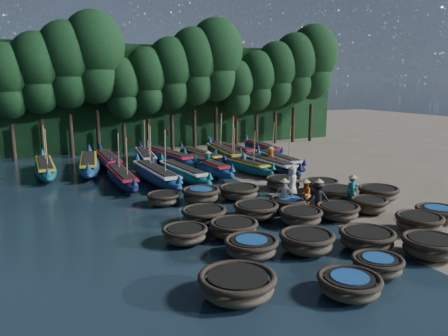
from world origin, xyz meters
name	(u,v)px	position (x,y,z in m)	size (l,w,h in m)	color
ground	(285,202)	(0.00, 0.00, 0.00)	(120.00, 120.00, 0.00)	#7E6E5C
foliage_wall	(159,97)	(0.00, 23.50, 5.00)	(40.00, 3.00, 10.00)	black
coracle_0	(237,285)	(-7.36, -8.73, 0.46)	(2.85, 2.85, 0.80)	brown
coracle_1	(349,285)	(-4.13, -10.09, 0.39)	(2.49, 2.49, 0.67)	brown
coracle_2	(377,265)	(-2.25, -9.34, 0.39)	(1.81, 1.81, 0.68)	brown
coracle_3	(430,246)	(0.72, -9.00, 0.46)	(2.17, 2.17, 0.81)	brown
coracle_5	(251,247)	(-5.42, -6.08, 0.42)	(2.59, 2.59, 0.73)	brown
coracle_6	(307,241)	(-3.25, -6.60, 0.46)	(2.50, 2.50, 0.81)	brown
coracle_7	(367,239)	(-0.86, -7.34, 0.45)	(2.73, 2.73, 0.78)	brown
coracle_8	(419,222)	(2.67, -6.77, 0.46)	(2.52, 2.52, 0.80)	brown
coracle_9	(437,213)	(4.70, -6.05, 0.40)	(2.33, 2.33, 0.70)	brown
coracle_10	(185,234)	(-7.22, -3.63, 0.40)	(2.25, 2.25, 0.70)	brown
coracle_11	(234,228)	(-5.10, -3.90, 0.42)	(2.18, 2.18, 0.74)	brown
coracle_12	(301,216)	(-1.54, -3.75, 0.43)	(2.04, 2.04, 0.75)	brown
coracle_13	(338,211)	(0.63, -3.74, 0.41)	(2.61, 2.61, 0.71)	brown
coracle_14	(369,205)	(2.72, -3.62, 0.44)	(2.08, 2.08, 0.76)	brown
coracle_15	(204,215)	(-5.59, -1.73, 0.44)	(2.15, 2.15, 0.77)	brown
coracle_16	(256,210)	(-2.99, -2.07, 0.45)	(2.21, 2.21, 0.79)	brown
coracle_17	(289,203)	(-0.83, -1.66, 0.43)	(2.15, 2.15, 0.74)	brown
coracle_18	(336,194)	(2.42, -1.41, 0.48)	(2.53, 2.53, 0.84)	brown
coracle_19	(378,193)	(4.80, -2.11, 0.46)	(2.70, 2.70, 0.81)	brown
coracle_20	(164,198)	(-6.32, 2.20, 0.38)	(2.12, 2.12, 0.66)	brown
coracle_21	(201,195)	(-4.36, 1.66, 0.48)	(2.11, 2.11, 0.83)	brown
coracle_22	(239,192)	(-2.09, 1.54, 0.44)	(2.29, 2.29, 0.77)	brown
coracle_23	(283,183)	(1.46, 2.44, 0.42)	(2.23, 2.23, 0.74)	brown
coracle_24	(321,185)	(3.13, 0.86, 0.43)	(2.65, 2.65, 0.75)	brown
long_boat_2	(122,177)	(-7.41, 7.71, 0.52)	(1.41, 7.66, 3.25)	#10163C
long_boat_3	(156,175)	(-5.28, 7.25, 0.58)	(1.92, 8.66, 3.68)	navy
long_boat_4	(183,173)	(-3.33, 7.37, 0.53)	(2.10, 7.81, 1.38)	#10585D
long_boat_5	(206,166)	(-1.05, 8.86, 0.55)	(1.89, 8.23, 1.45)	navy
long_boat_6	(242,165)	(1.54, 8.23, 0.50)	(2.46, 7.31, 3.15)	#10585D
long_boat_7	(267,165)	(3.19, 7.36, 0.56)	(1.88, 8.28, 1.46)	#10163C
long_boat_8	(279,160)	(4.94, 8.55, 0.54)	(1.93, 7.96, 3.39)	#10163C
long_boat_9	(45,168)	(-11.68, 12.90, 0.55)	(1.48, 8.18, 3.48)	#10585D
long_boat_10	(89,164)	(-8.68, 12.93, 0.59)	(2.78, 8.65, 1.54)	navy
long_boat_11	(108,160)	(-7.08, 14.13, 0.55)	(1.53, 8.18, 1.44)	#10163C
long_boat_12	(146,157)	(-4.03, 14.37, 0.54)	(2.45, 7.95, 3.41)	#10163C
long_boat_13	(169,157)	(-2.45, 13.14, 0.60)	(2.79, 8.88, 1.58)	navy
long_boat_14	(201,156)	(0.23, 12.96, 0.53)	(2.19, 7.81, 1.38)	#10163C
long_boat_15	(225,154)	(2.21, 12.61, 0.62)	(2.62, 9.14, 3.91)	navy
long_boat_16	(231,150)	(3.69, 14.38, 0.57)	(2.51, 8.38, 1.49)	#10585D
long_boat_17	(262,149)	(6.59, 13.95, 0.57)	(2.44, 8.46, 1.50)	navy
fisherman_0	(292,181)	(1.00, 0.79, 0.92)	(0.98, 0.80, 1.93)	beige
fisherman_1	(352,191)	(2.46, -2.63, 0.96)	(0.76, 0.68, 1.94)	#186867
fisherman_2	(305,194)	(0.21, -1.62, 0.82)	(0.92, 0.93, 1.71)	#D0641B
fisherman_3	(318,197)	(0.26, -2.66, 0.90)	(1.29, 1.14, 1.93)	black
fisherman_4	(284,194)	(-1.04, -1.51, 0.89)	(0.98, 0.95, 1.85)	beige
fisherman_5	(208,163)	(-1.08, 8.41, 0.85)	(1.56, 0.65, 1.83)	#186867
fisherman_6	(271,158)	(3.80, 7.87, 0.91)	(0.59, 0.86, 1.90)	#D0641B
tree_1	(7,80)	(-13.70, 20.00, 6.65)	(4.09, 4.09, 9.65)	black
tree_2	(37,72)	(-11.40, 20.00, 7.32)	(4.51, 4.51, 10.63)	black
tree_3	(66,64)	(-9.10, 20.00, 8.00)	(4.92, 4.92, 11.60)	black
tree_4	(94,56)	(-6.80, 20.00, 8.67)	(5.34, 5.34, 12.58)	black
tree_5	(122,88)	(-4.50, 20.00, 5.97)	(3.68, 3.68, 8.68)	black
tree_6	(147,80)	(-2.20, 20.00, 6.65)	(4.09, 4.09, 9.65)	black
tree_7	(171,73)	(0.10, 20.00, 7.32)	(4.51, 4.51, 10.63)	black
tree_8	(194,66)	(2.40, 20.00, 8.00)	(4.92, 4.92, 11.60)	black
tree_9	(216,59)	(4.70, 20.00, 8.67)	(5.34, 5.34, 12.58)	black
tree_10	(237,87)	(7.00, 20.00, 5.97)	(3.68, 3.68, 8.68)	black
tree_11	(257,80)	(9.30, 20.00, 6.65)	(4.09, 4.09, 9.65)	black
tree_12	(276,74)	(11.60, 20.00, 7.32)	(4.51, 4.51, 10.63)	black
tree_13	(295,67)	(13.90, 20.00, 8.00)	(4.92, 4.92, 11.60)	black
tree_14	(313,61)	(16.20, 20.00, 8.67)	(5.34, 5.34, 12.58)	black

